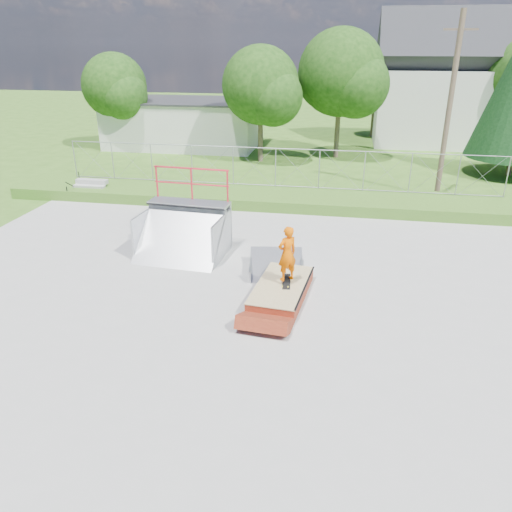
{
  "coord_description": "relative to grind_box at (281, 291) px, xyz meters",
  "views": [
    {
      "loc": [
        3.16,
        -11.96,
        6.71
      ],
      "look_at": [
        0.83,
        0.88,
        1.1
      ],
      "focal_mm": 35.0,
      "sensor_mm": 36.0,
      "label": 1
    }
  ],
  "objects": [
    {
      "name": "quarter_pipe",
      "position": [
        -3.69,
        2.34,
        1.19
      ],
      "size": [
        2.95,
        2.55,
        2.79
      ],
      "primitive_type": null,
      "rotation": [
        0.0,
        0.0,
        -0.07
      ],
      "color": "#A9ABB1",
      "rests_on": "concrete_pad"
    },
    {
      "name": "gable_house",
      "position": [
        7.38,
        25.41,
        3.63
      ],
      "size": [
        8.4,
        6.08,
        8.94
      ],
      "color": "silver",
      "rests_on": "ground"
    },
    {
      "name": "tree_left_near",
      "position": [
        -3.37,
        17.24,
        4.03
      ],
      "size": [
        4.76,
        4.48,
        6.65
      ],
      "color": "#4F3E31",
      "rests_on": "ground"
    },
    {
      "name": "tree_left_far",
      "position": [
        -13.39,
        19.25,
        3.73
      ],
      "size": [
        4.42,
        4.16,
        6.18
      ],
      "color": "#4F3E31",
      "rests_on": "ground"
    },
    {
      "name": "tree_center",
      "position": [
        1.16,
        19.22,
        4.64
      ],
      "size": [
        5.44,
        5.12,
        7.6
      ],
      "color": "#4F3E31",
      "rests_on": "ground"
    },
    {
      "name": "tree_back_mid",
      "position": [
        3.59,
        27.26,
        3.42
      ],
      "size": [
        4.08,
        3.84,
        5.7
      ],
      "color": "#4F3E31",
      "rests_on": "ground"
    },
    {
      "name": "skater",
      "position": [
        0.13,
        0.08,
        1.05
      ],
      "size": [
        0.69,
        0.66,
        1.59
      ],
      "primitive_type": "imported",
      "rotation": [
        0.0,
        0.0,
        3.82
      ],
      "color": "#EA5C00",
      "rests_on": "grind_box"
    },
    {
      "name": "chain_link_fence",
      "position": [
        -1.62,
        9.91,
        1.19
      ],
      "size": [
        20.0,
        0.06,
        1.8
      ],
      "primitive_type": null,
      "color": "#969A9E",
      "rests_on": "grass_berm"
    },
    {
      "name": "utility_building_flat",
      "position": [
        -9.62,
        21.41,
        1.29
      ],
      "size": [
        10.0,
        6.0,
        3.0
      ],
      "primitive_type": "cube",
      "color": "silver",
      "rests_on": "ground"
    },
    {
      "name": "flat_bank_ramp",
      "position": [
        -0.38,
        1.58,
        0.05
      ],
      "size": [
        1.91,
        2.0,
        0.51
      ],
      "primitive_type": null,
      "rotation": [
        0.0,
        0.0,
        0.15
      ],
      "color": "#A9ABB1",
      "rests_on": "concrete_pad"
    },
    {
      "name": "concrete_pad",
      "position": [
        -1.62,
        -0.59,
        -0.19
      ],
      "size": [
        20.0,
        16.0,
        0.04
      ],
      "primitive_type": "cube",
      "color": "#9C9C99",
      "rests_on": "ground"
    },
    {
      "name": "ground",
      "position": [
        -1.62,
        -0.59,
        -0.21
      ],
      "size": [
        120.0,
        120.0,
        0.0
      ],
      "primitive_type": "plane",
      "color": "#36631C",
      "rests_on": "ground"
    },
    {
      "name": "grass_berm",
      "position": [
        -1.62,
        8.91,
        0.04
      ],
      "size": [
        24.0,
        3.0,
        0.5
      ],
      "primitive_type": "cube",
      "color": "#36631C",
      "rests_on": "ground"
    },
    {
      "name": "skateboard",
      "position": [
        0.13,
        0.08,
        0.25
      ],
      "size": [
        0.31,
        0.81,
        0.13
      ],
      "primitive_type": "cube",
      "rotation": [
        0.14,
        0.0,
        0.11
      ],
      "color": "black",
      "rests_on": "grind_box"
    },
    {
      "name": "concrete_stairs",
      "position": [
        -10.12,
        8.11,
        0.19
      ],
      "size": [
        1.5,
        1.6,
        0.8
      ],
      "primitive_type": null,
      "color": "#9C9C99",
      "rests_on": "ground"
    },
    {
      "name": "utility_pole",
      "position": [
        5.88,
        11.41,
        3.79
      ],
      "size": [
        0.24,
        0.24,
        8.0
      ],
      "primitive_type": "cylinder",
      "color": "#4F3E31",
      "rests_on": "ground"
    },
    {
      "name": "grind_box",
      "position": [
        0.0,
        0.0,
        0.0
      ],
      "size": [
        1.63,
        2.93,
        0.42
      ],
      "rotation": [
        0.0,
        0.0,
        -0.1
      ],
      "color": "maroon",
      "rests_on": "concrete_pad"
    }
  ]
}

